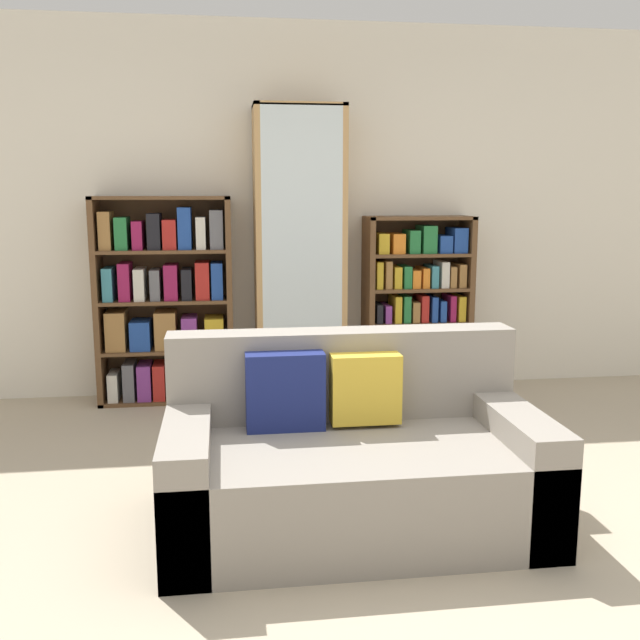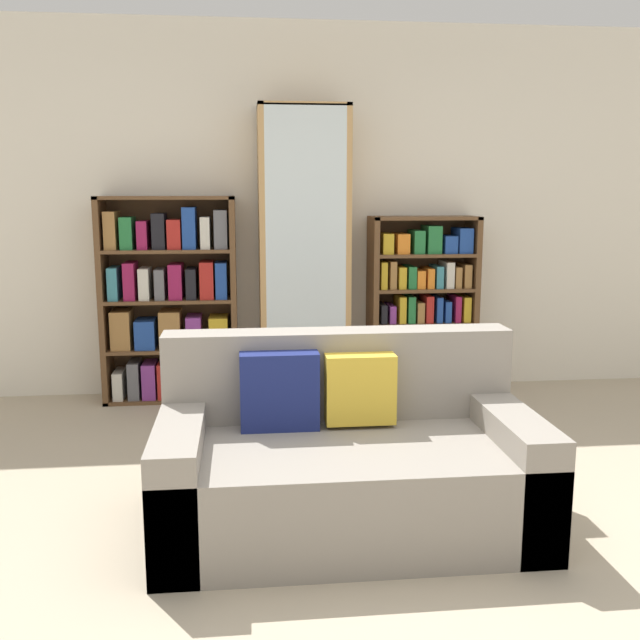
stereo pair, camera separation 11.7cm
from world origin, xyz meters
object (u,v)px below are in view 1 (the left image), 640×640
bookshelf_left (165,304)px  wine_bottle (407,438)px  bookshelf_right (417,307)px  couch (352,462)px  display_cabinet (300,257)px

bookshelf_left → wine_bottle: (1.41, -1.45, -0.56)m
bookshelf_right → wine_bottle: 1.59m
couch → bookshelf_left: (-0.97, 2.12, 0.41)m
bookshelf_right → bookshelf_left: bearing=-180.0°
couch → display_cabinet: display_cabinet is taller
bookshelf_left → wine_bottle: bearing=-45.8°
bookshelf_left → display_cabinet: bearing=-0.9°
display_cabinet → wine_bottle: bearing=-72.8°
bookshelf_left → display_cabinet: display_cabinet is taller
couch → bookshelf_right: size_ratio=1.26×
couch → bookshelf_left: 2.36m
bookshelf_left → bookshelf_right: size_ratio=1.11×
bookshelf_left → bookshelf_right: bookshelf_left is taller
couch → bookshelf_right: (0.88, 2.12, 0.35)m
couch → bookshelf_left: size_ratio=1.13×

